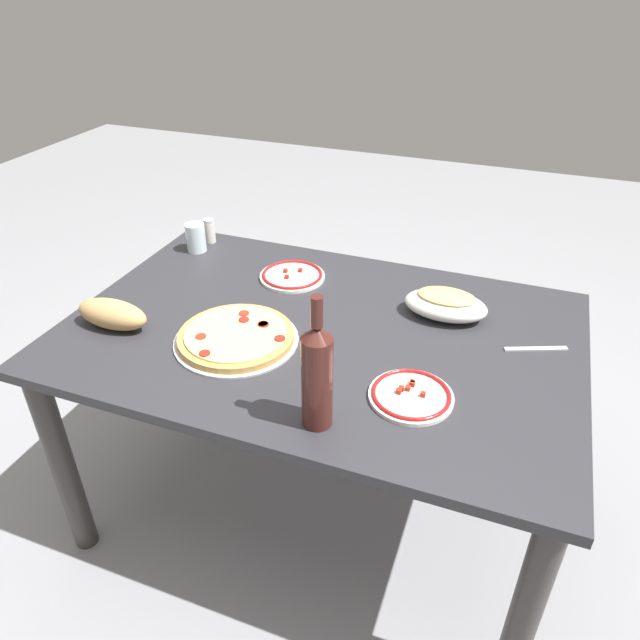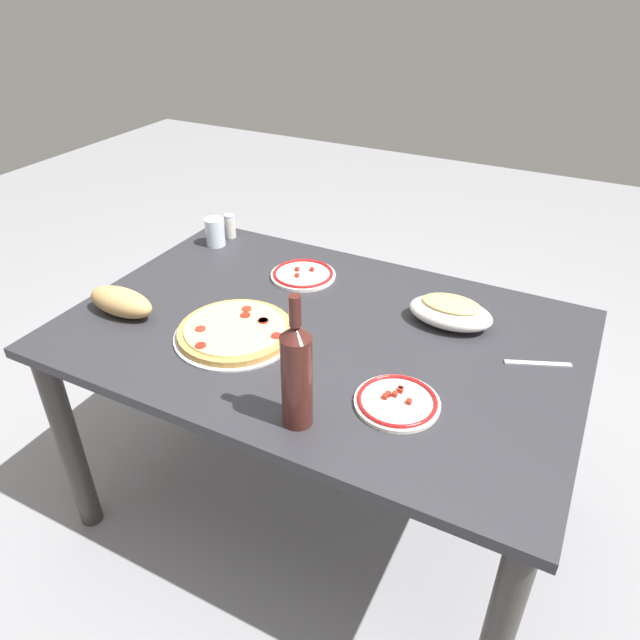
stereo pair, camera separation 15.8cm
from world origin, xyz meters
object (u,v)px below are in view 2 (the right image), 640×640
at_px(dining_table, 320,359).
at_px(water_glass, 215,232).
at_px(side_plate_near, 397,401).
at_px(side_plate_far, 303,274).
at_px(pepperoni_pizza, 235,331).
at_px(spice_shaker, 230,226).
at_px(bread_loaf, 121,302).
at_px(wine_bottle, 297,374).
at_px(baked_pasta_dish, 451,311).

relative_size(dining_table, water_glass, 14.30).
relative_size(dining_table, side_plate_near, 6.99).
distance_m(water_glass, side_plate_far, 0.40).
relative_size(pepperoni_pizza, spice_shaker, 3.93).
distance_m(dining_table, side_plate_far, 0.34).
bearing_deg(bread_loaf, side_plate_near, -0.66).
xyz_separation_m(dining_table, bread_loaf, (-0.55, -0.19, 0.15)).
xyz_separation_m(wine_bottle, side_plate_far, (-0.32, 0.61, -0.13)).
height_order(wine_bottle, spice_shaker, wine_bottle).
distance_m(baked_pasta_dish, side_plate_near, 0.40).
relative_size(baked_pasta_dish, bread_loaf, 1.09).
distance_m(dining_table, baked_pasta_dish, 0.40).
bearing_deg(spice_shaker, dining_table, -34.69).
bearing_deg(wine_bottle, side_plate_far, 117.63).
distance_m(pepperoni_pizza, water_glass, 0.61).
bearing_deg(pepperoni_pizza, side_plate_far, 89.74).
bearing_deg(bread_loaf, baked_pasta_dish, 24.20).
height_order(side_plate_near, side_plate_far, same).
xyz_separation_m(baked_pasta_dish, bread_loaf, (-0.87, -0.39, 0.00)).
height_order(wine_bottle, water_glass, wine_bottle).
bearing_deg(bread_loaf, pepperoni_pizza, 9.10).
xyz_separation_m(side_plate_near, side_plate_far, (-0.50, 0.46, -0.00)).
bearing_deg(spice_shaker, bread_loaf, -87.25).
height_order(pepperoni_pizza, spice_shaker, spice_shaker).
bearing_deg(side_plate_near, bread_loaf, 179.34).
xyz_separation_m(pepperoni_pizza, wine_bottle, (0.32, -0.23, 0.12)).
relative_size(wine_bottle, side_plate_far, 1.56).
xyz_separation_m(dining_table, water_glass, (-0.59, 0.32, 0.16)).
bearing_deg(side_plate_far, water_glass, 170.11).
height_order(pepperoni_pizza, bread_loaf, bread_loaf).
xyz_separation_m(pepperoni_pizza, spice_shaker, (-0.39, 0.54, 0.03)).
bearing_deg(pepperoni_pizza, wine_bottle, -34.90).
bearing_deg(wine_bottle, dining_table, 109.71).
bearing_deg(water_glass, side_plate_near, -30.30).
distance_m(wine_bottle, side_plate_near, 0.27).
distance_m(dining_table, bread_loaf, 0.60).
bearing_deg(wine_bottle, bread_loaf, 166.16).
relative_size(baked_pasta_dish, wine_bottle, 0.73).
bearing_deg(side_plate_near, side_plate_far, 137.74).
relative_size(dining_table, wine_bottle, 4.32).
relative_size(baked_pasta_dish, side_plate_far, 1.13).
xyz_separation_m(side_plate_near, bread_loaf, (-0.86, 0.01, 0.03)).
distance_m(dining_table, water_glass, 0.69).
height_order(baked_pasta_dish, spice_shaker, spice_shaker).
relative_size(side_plate_far, bread_loaf, 0.97).
xyz_separation_m(wine_bottle, side_plate_near, (0.18, 0.16, -0.13)).
bearing_deg(pepperoni_pizza, spice_shaker, 125.70).
bearing_deg(wine_bottle, side_plate_near, 41.25).
height_order(pepperoni_pizza, wine_bottle, wine_bottle).
bearing_deg(dining_table, spice_shaker, 145.31).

